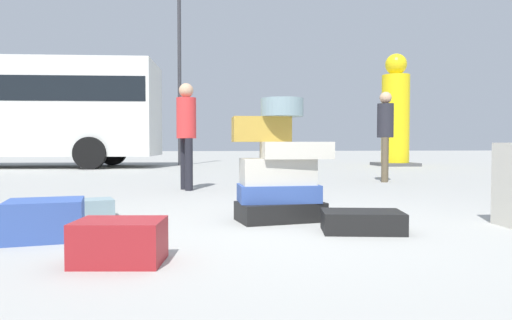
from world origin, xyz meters
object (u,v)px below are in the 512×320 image
Objects in this scene: yellow_dummy_statue at (395,116)px; lamp_post at (179,44)px; suitcase_tower at (279,169)px; suitcase_slate_white_trunk at (78,210)px; suitcase_navy_foreground_near at (45,220)px; suitcase_maroon_foreground_far at (120,242)px; suitcase_black_behind_tower at (362,222)px; person_bearded_onlooker at (385,128)px; suitcase_navy_right_side at (283,191)px; person_tourist_with_camera at (186,127)px.

lamp_post is at bearing 171.20° from yellow_dummy_statue.
suitcase_tower is 1.93m from suitcase_slate_white_trunk.
suitcase_tower is 2.12× the size of suitcase_navy_foreground_near.
suitcase_black_behind_tower is at bearing 29.88° from suitcase_maroon_foreground_far.
person_bearded_onlooker reaches higher than suitcase_navy_foreground_near.
suitcase_black_behind_tower is at bearing -39.02° from suitcase_slate_white_trunk.
suitcase_maroon_foreground_far reaches higher than suitcase_black_behind_tower.
suitcase_navy_foreground_near is at bearing -154.91° from suitcase_navy_right_side.
person_bearded_onlooker is 0.28× the size of lamp_post.
person_bearded_onlooker is 8.59m from lamp_post.
lamp_post is (-0.16, 12.38, 3.80)m from suitcase_maroon_foreground_far.
suitcase_tower is 11.41m from yellow_dummy_statue.
suitcase_slate_white_trunk is 1.80m from suitcase_maroon_foreground_far.
suitcase_maroon_foreground_far is 13.25m from yellow_dummy_statue.
yellow_dummy_statue reaches higher than person_bearded_onlooker.
suitcase_tower reaches higher than suitcase_black_behind_tower.
suitcase_maroon_foreground_far is at bearing -147.19° from suitcase_black_behind_tower.
person_tourist_with_camera reaches higher than suitcase_slate_white_trunk.
person_tourist_with_camera is (-3.64, -1.08, -0.03)m from person_bearded_onlooker.
yellow_dummy_statue is (7.40, 9.65, 1.49)m from suitcase_slate_white_trunk.
suitcase_black_behind_tower is at bearing 2.80° from person_tourist_with_camera.
person_bearded_onlooker is 3.79m from person_tourist_with_camera.
person_bearded_onlooker is at bearing -59.72° from lamp_post.
person_tourist_with_camera is (-0.93, 2.93, 0.50)m from suitcase_tower.
person_tourist_with_camera reaches higher than suitcase_navy_right_side.
lamp_post reaches higher than suitcase_navy_foreground_near.
person_bearded_onlooker is at bearing 61.06° from suitcase_maroon_foreground_far.
yellow_dummy_statue is at bearing -8.80° from lamp_post.
yellow_dummy_statue reaches higher than person_tourist_with_camera.
person_tourist_with_camera reaches higher than suitcase_tower.
suitcase_maroon_foreground_far reaches higher than suitcase_navy_right_side.
suitcase_black_behind_tower is 0.38× the size of person_bearded_onlooker.
suitcase_maroon_foreground_far is 4.42m from person_tourist_with_camera.
suitcase_navy_foreground_near is 12.23m from lamp_post.
suitcase_navy_right_side is 2.13m from person_tourist_with_camera.
lamp_post is at bearing 163.15° from person_tourist_with_camera.
suitcase_tower is 1.88m from suitcase_maroon_foreground_far.
person_bearded_onlooker is at bearing 86.55° from person_tourist_with_camera.
suitcase_slate_white_trunk is 0.38× the size of person_bearded_onlooker.
person_bearded_onlooker is at bearing 20.85° from suitcase_slate_white_trunk.
suitcase_slate_white_trunk is 0.90× the size of suitcase_navy_right_side.
suitcase_tower reaches higher than suitcase_navy_foreground_near.
person_tourist_with_camera is (0.94, 2.66, 0.88)m from suitcase_slate_white_trunk.
lamp_post is at bearing -123.75° from person_bearded_onlooker.
suitcase_slate_white_trunk is at bearing -127.47° from yellow_dummy_statue.
person_bearded_onlooker is 1.02× the size of person_tourist_with_camera.
yellow_dummy_statue is (2.82, 5.91, 0.58)m from person_bearded_onlooker.
person_tourist_with_camera reaches higher than suitcase_maroon_foreground_far.
yellow_dummy_statue is at bearing 117.33° from person_tourist_with_camera.
suitcase_black_behind_tower is at bearing 1.30° from person_bearded_onlooker.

